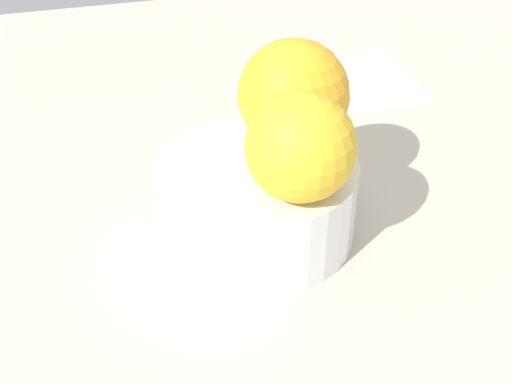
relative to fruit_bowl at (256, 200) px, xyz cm
name	(u,v)px	position (x,y,z in cm)	size (l,w,h in cm)	color
ground_plane	(256,241)	(0.00, 0.00, -3.80)	(110.00, 110.00, 2.00)	#BCB29E
fruit_bowl	(256,200)	(0.00, 0.00, 0.00)	(14.35, 14.35, 5.86)	white
orange_in_bowl_0	(294,95)	(3.30, 1.89, 6.98)	(7.84, 7.84, 7.84)	#F9A823
orange_in_bowl_1	(301,147)	(1.59, -4.25, 6.56)	(7.00, 7.00, 7.00)	yellow
folded_napkin	(346,79)	(16.89, 22.35, -2.65)	(13.91, 13.91, 0.30)	white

